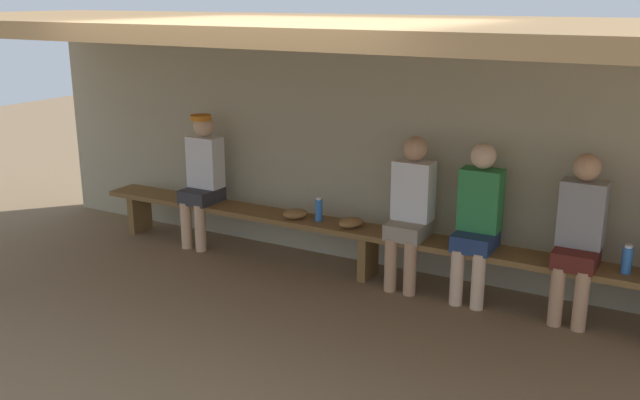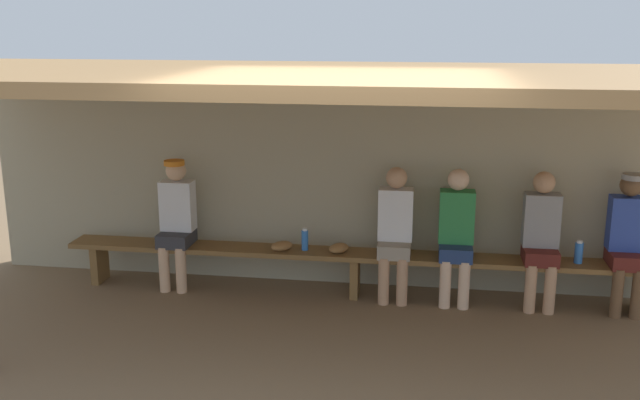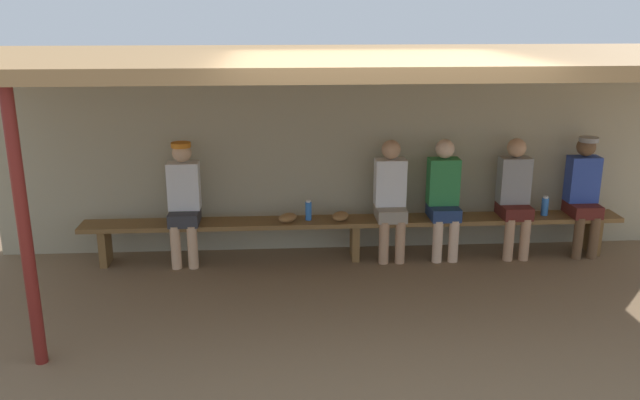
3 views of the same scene
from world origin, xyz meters
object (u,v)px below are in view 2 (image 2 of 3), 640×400
player_in_red (456,231)px  player_rightmost (395,228)px  player_with_sunglasses (176,217)px  bench (355,259)px  water_bottle_green (579,252)px  player_leftmost (541,234)px  baseball_glove_dark_brown (282,246)px  water_bottle_blue (305,240)px  baseball_glove_tan (339,248)px  player_in_white (628,236)px

player_in_red → player_rightmost: bearing=180.0°
player_with_sunglasses → player_rightmost: 2.26m
bench → player_with_sunglasses: size_ratio=4.46×
water_bottle_green → player_in_red: bearing=-180.0°
player_leftmost → water_bottle_green: 0.40m
player_leftmost → baseball_glove_dark_brown: size_ratio=5.56×
bench → water_bottle_blue: size_ratio=26.30×
baseball_glove_dark_brown → water_bottle_green: bearing=131.2°
player_rightmost → baseball_glove_tan: size_ratio=5.56×
water_bottle_green → baseball_glove_tan: water_bottle_green is taller
player_leftmost → water_bottle_blue: player_leftmost is taller
player_rightmost → baseball_glove_dark_brown: player_rightmost is taller
player_with_sunglasses → player_leftmost: player_with_sunglasses is taller
bench → water_bottle_green: size_ratio=26.64×
bench → baseball_glove_dark_brown: bearing=-177.0°
player_in_white → baseball_glove_dark_brown: bearing=-179.3°
water_bottle_blue → player_in_red: bearing=-0.1°
bench → baseball_glove_tan: size_ratio=25.00×
player_with_sunglasses → baseball_glove_tan: (1.70, -0.03, -0.24)m
player_in_white → water_bottle_green: size_ratio=5.97×
player_rightmost → baseball_glove_tan: (-0.56, -0.03, -0.22)m
player_rightmost → water_bottle_green: (1.76, 0.00, -0.16)m
player_with_sunglasses → baseball_glove_tan: size_ratio=5.60×
bench → player_in_white: size_ratio=4.46×
water_bottle_green → bench: bearing=-179.9°
baseball_glove_tan → baseball_glove_dark_brown: size_ratio=1.00×
player_rightmost → player_in_red: bearing=0.0°
player_with_sunglasses → water_bottle_blue: size_ratio=5.90×
bench → player_in_red: 1.05m
player_rightmost → player_in_red: 0.60m
player_in_white → player_in_red: size_ratio=1.01×
player_with_sunglasses → water_bottle_green: (4.02, -0.00, -0.18)m
player_rightmost → player_in_white: player_in_white is taller
player_in_red → baseball_glove_tan: (-1.15, -0.03, -0.22)m
water_bottle_blue → baseball_glove_tan: (0.35, -0.03, -0.06)m
player_in_white → baseball_glove_tan: 2.76m
bench → water_bottle_blue: (-0.52, 0.01, 0.18)m
player_in_white → baseball_glove_dark_brown: 3.34m
player_with_sunglasses → player_in_red: size_ratio=1.01×
player_leftmost → player_in_white: bearing=0.0°
player_leftmost → water_bottle_blue: size_ratio=5.85×
water_bottle_green → water_bottle_blue: water_bottle_blue is taller
water_bottle_blue → baseball_glove_tan: size_ratio=0.95×
player_leftmost → player_in_white: player_in_white is taller
player_in_red → bench: bearing=-179.8°
bench → player_leftmost: (1.79, 0.00, 0.34)m
baseball_glove_tan → baseball_glove_dark_brown: (-0.58, -0.02, 0.00)m
baseball_glove_dark_brown → player_in_white: bearing=131.1°
player_rightmost → player_in_red: (0.60, 0.00, 0.00)m
player_with_sunglasses → player_in_red: (2.85, -0.00, -0.02)m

